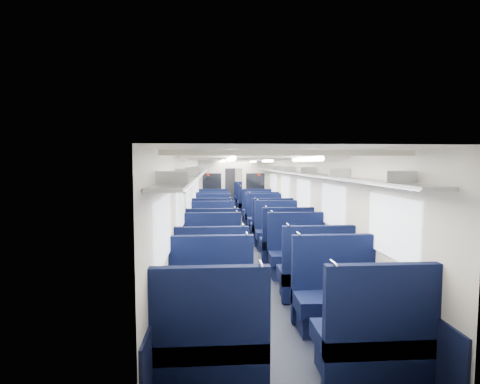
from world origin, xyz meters
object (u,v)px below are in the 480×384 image
Objects in this scene: seat_16 at (213,216)px; seat_17 at (261,216)px; seat_6 at (212,257)px; seat_15 at (265,220)px; seat_0 at (211,345)px; seat_1 at (374,341)px; seat_14 at (213,221)px; bulkhead at (234,187)px; seat_9 at (286,244)px; seat_18 at (213,212)px; seat_27 at (245,198)px; seat_12 at (213,227)px; seat_11 at (277,234)px; seat_21 at (252,205)px; seat_7 at (298,256)px; seat_23 at (249,203)px; seat_4 at (212,278)px; seat_5 at (315,276)px; end_door at (228,185)px; seat_8 at (212,246)px; seat_13 at (272,227)px; seat_26 at (213,198)px; seat_24 at (213,200)px; seat_2 at (211,301)px; seat_22 at (213,203)px; seat_3 at (336,299)px; seat_20 at (213,206)px; seat_19 at (257,212)px; seat_10 at (213,235)px.

seat_17 is at bearing -1.55° from seat_16.
seat_6 is 4.89m from seat_15.
seat_0 is at bearing -100.35° from seat_17.
seat_1 is 8.29m from seat_14.
seat_9 is (0.83, -6.90, -0.84)m from bulkhead.
seat_18 is 1.00× the size of seat_27.
seat_14 is 1.00× the size of seat_18.
seat_9 is 3.87m from seat_14.
seat_16 is (0.00, 2.20, 0.00)m from seat_12.
seat_21 is (0.00, 6.65, 0.00)m from seat_11.
seat_0 and seat_21 have the same top height.
seat_7 is 1.00× the size of seat_23.
seat_4 and seat_12 have the same top height.
seat_5 and seat_16 have the same top height.
end_door is at bearing 93.46° from seat_7.
seat_4 is 2.30m from seat_8.
seat_23 is at bearing 90.00° from seat_13.
seat_26 is at bearing 95.99° from seat_1.
seat_23 is 1.00× the size of seat_24.
seat_5 is 1.00× the size of seat_23.
seat_22 is at bearing 90.00° from seat_2.
seat_18 is at bearing 115.02° from seat_13.
seat_0 is 4.89m from seat_9.
seat_4 is at bearing 90.00° from seat_2.
seat_16 is (-1.66, 9.15, 0.00)m from seat_1.
seat_3 is 11.30m from seat_20.
seat_14 is (-1.66, 4.62, 0.00)m from seat_7.
seat_17 is (0.00, 2.31, 0.00)m from seat_13.
seat_7 and seat_18 have the same top height.
seat_0 is at bearing -95.95° from seat_27.
seat_22 is (0.00, 3.11, 0.00)m from seat_18.
seat_3 is (0.83, -16.06, -0.61)m from end_door.
seat_18 is (-1.66, 2.19, 0.00)m from seat_15.
seat_17 is at bearing 90.00° from seat_11.
seat_0 is 12.59m from seat_21.
bulkhead reaches higher than end_door.
seat_15 is 2.11m from seat_19.
seat_27 is (1.66, 5.59, 0.00)m from seat_18.
bulkhead is 4.72m from seat_12.
seat_20 is at bearing 99.30° from seat_5.
seat_8 is 1.00× the size of seat_20.
seat_20 is (-1.66, 8.85, 0.00)m from seat_7.
bulkhead is at bearing 81.71° from seat_10.
seat_7 is at bearing -70.23° from seat_14.
seat_21 is at bearing 79.49° from seat_6.
seat_14 is at bearing -178.38° from seat_15.
seat_17 is 4.67m from seat_22.
seat_0 is 1.00× the size of seat_17.
seat_12 and seat_21 have the same top height.
seat_16 is 1.00× the size of seat_17.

